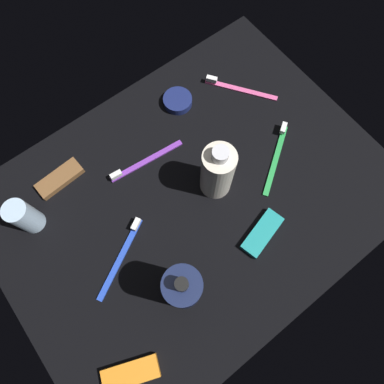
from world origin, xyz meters
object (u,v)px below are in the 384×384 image
object	(u,v)px
toothbrush_blue	(123,253)
deodorant_stick	(25,216)
toothbrush_purple	(142,163)
snack_bar_teal	(262,233)
bodywash_bottle	(217,172)
lotion_bottle	(183,288)
snack_bar_orange	(131,373)
snack_bar_brown	(60,179)
cream_tin_left	(178,101)
toothbrush_pink	(237,88)
toothbrush_green	(277,155)

from	to	relation	value
toothbrush_blue	deodorant_stick	bearing A→B (deg)	123.49
toothbrush_purple	snack_bar_teal	xyz separation A→B (cm)	(10.59, -28.46, 0.14)
bodywash_bottle	deodorant_stick	xyz separation A→B (cm)	(-35.76, 16.67, -2.72)
lotion_bottle	deodorant_stick	size ratio (longest dim) A/B	1.93
toothbrush_purple	snack_bar_orange	distance (cm)	42.17
snack_bar_brown	toothbrush_blue	bearing A→B (deg)	-89.06
lotion_bottle	snack_bar_brown	bearing A→B (deg)	101.70
cream_tin_left	bodywash_bottle	bearing A→B (deg)	-105.46
snack_bar_brown	lotion_bottle	bearing A→B (deg)	-82.17
lotion_bottle	bodywash_bottle	distance (cm)	23.53
toothbrush_pink	snack_bar_brown	xyz separation A→B (cm)	(-46.15, 5.47, 0.14)
lotion_bottle	deodorant_stick	distance (cm)	34.94
toothbrush_purple	cream_tin_left	world-z (taller)	toothbrush_purple
snack_bar_brown	cream_tin_left	size ratio (longest dim) A/B	1.51
toothbrush_blue	snack_bar_teal	size ratio (longest dim) A/B	1.57
deodorant_stick	snack_bar_brown	world-z (taller)	deodorant_stick
snack_bar_teal	snack_bar_orange	world-z (taller)	same
toothbrush_blue	snack_bar_teal	bearing A→B (deg)	-29.40
snack_bar_orange	toothbrush_pink	bearing A→B (deg)	54.22
deodorant_stick	snack_bar_brown	xyz separation A→B (cm)	(9.38, 5.02, -3.91)
toothbrush_blue	toothbrush_pink	bearing A→B (deg)	20.47
snack_bar_brown	cream_tin_left	xyz separation A→B (cm)	(32.41, 0.11, 0.19)
toothbrush_blue	snack_bar_brown	bearing A→B (deg)	94.82
snack_bar_teal	cream_tin_left	xyz separation A→B (cm)	(5.23, 36.39, 0.19)
toothbrush_green	toothbrush_purple	xyz separation A→B (cm)	(-25.19, 17.00, 0.00)
bodywash_bottle	toothbrush_purple	distance (cm)	18.28
toothbrush_blue	snack_bar_orange	xyz separation A→B (cm)	(-10.99, -19.23, 0.14)
toothbrush_purple	snack_bar_brown	bearing A→B (deg)	154.78
toothbrush_blue	toothbrush_purple	bearing A→B (deg)	43.89
snack_bar_teal	snack_bar_brown	world-z (taller)	same
snack_bar_teal	cream_tin_left	bearing A→B (deg)	67.44
toothbrush_purple	snack_bar_teal	bearing A→B (deg)	-69.59
deodorant_stick	snack_bar_teal	xyz separation A→B (cm)	(36.56, -31.25, -3.91)
toothbrush_purple	snack_bar_brown	xyz separation A→B (cm)	(-16.59, 7.82, 0.14)
toothbrush_blue	toothbrush_green	xyz separation A→B (cm)	(39.93, -2.82, 0.00)
lotion_bottle	toothbrush_blue	world-z (taller)	lotion_bottle
lotion_bottle	snack_bar_brown	world-z (taller)	lotion_bottle
snack_bar_orange	lotion_bottle	bearing A→B (deg)	40.37
bodywash_bottle	toothbrush_blue	xyz separation A→B (cm)	(-24.52, -0.31, -6.77)
cream_tin_left	snack_bar_teal	bearing A→B (deg)	-98.17
snack_bar_brown	toothbrush_green	bearing A→B (deg)	-34.59
toothbrush_blue	toothbrush_green	size ratio (longest dim) A/B	1.04
toothbrush_pink	lotion_bottle	bearing A→B (deg)	-142.22
toothbrush_green	toothbrush_purple	distance (cm)	30.39
deodorant_stick	snack_bar_teal	distance (cm)	48.25
bodywash_bottle	snack_bar_brown	xyz separation A→B (cm)	(-26.38, 21.69, -6.63)
lotion_bottle	cream_tin_left	bearing A→B (deg)	54.91
lotion_bottle	snack_bar_orange	xyz separation A→B (cm)	(-16.50, -5.70, -7.02)
toothbrush_pink	toothbrush_blue	xyz separation A→B (cm)	(-44.29, -16.53, 0.00)
bodywash_bottle	snack_bar_brown	bearing A→B (deg)	140.57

